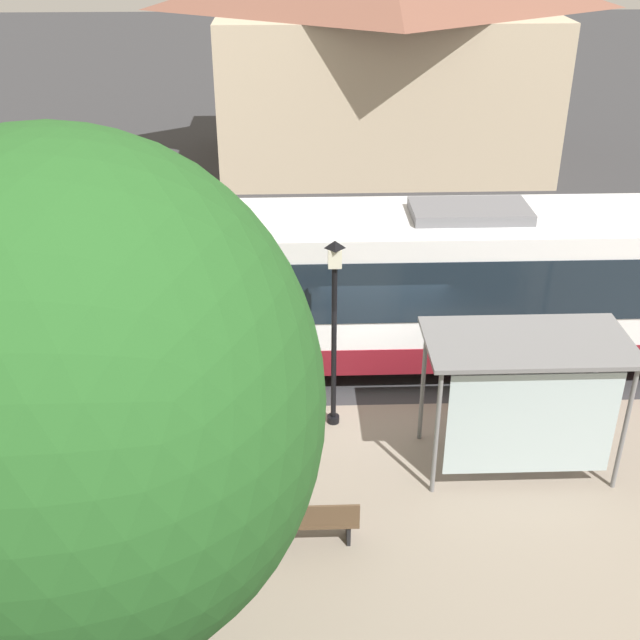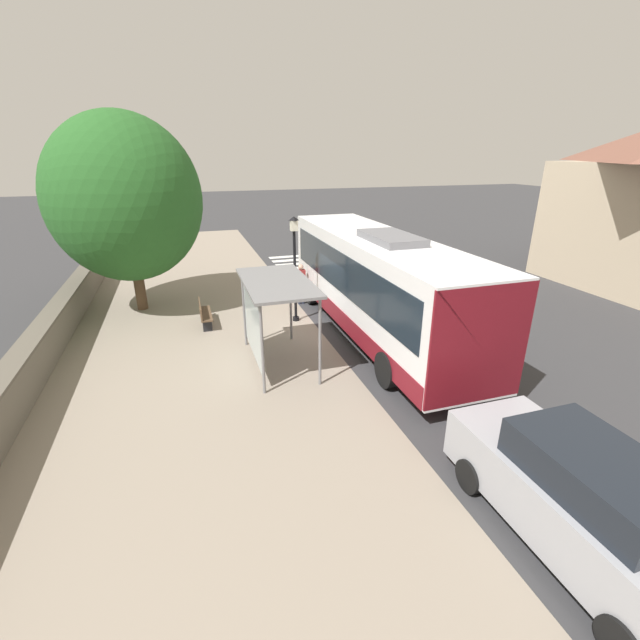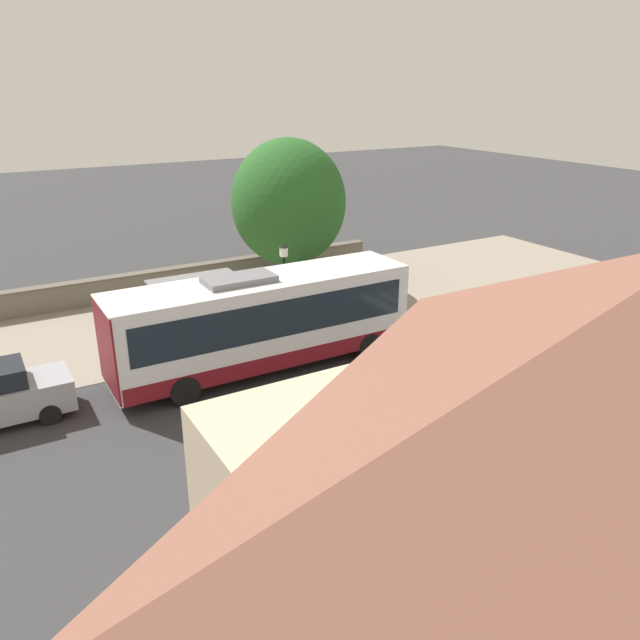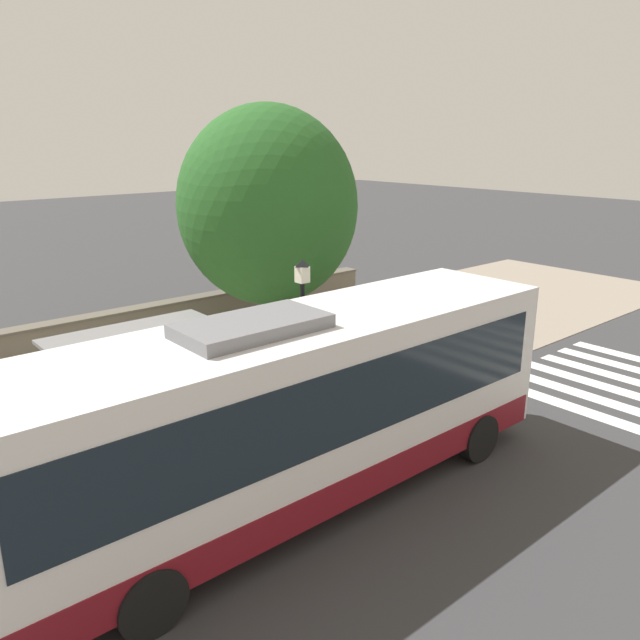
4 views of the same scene
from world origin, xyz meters
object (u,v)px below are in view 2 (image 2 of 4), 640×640
object	(u,v)px
pedestrian	(301,281)
shade_tree	(126,199)
bus	(377,283)
street_lamp_near	(295,261)
bench	(204,313)
bus_shelter	(271,296)
parked_car_behind_bus	(584,501)

from	to	relation	value
pedestrian	shade_tree	xyz separation A→B (m)	(-6.31, 1.33, 3.32)
bus	street_lamp_near	world-z (taller)	street_lamp_near
pedestrian	bench	size ratio (longest dim) A/B	1.05
pedestrian	shade_tree	size ratio (longest dim) A/B	0.23
bus	bus_shelter	size ratio (longest dim) A/B	3.12
bus	bus_shelter	distance (m)	4.00
bus	shade_tree	distance (m)	9.78
street_lamp_near	parked_car_behind_bus	bearing A→B (deg)	-80.87
bus	bench	size ratio (longest dim) A/B	6.73
parked_car_behind_bus	bus	bearing A→B (deg)	86.48
bus_shelter	shade_tree	xyz separation A→B (m)	(-4.07, 6.37, 2.16)
bench	shade_tree	size ratio (longest dim) A/B	0.22
street_lamp_near	shade_tree	world-z (taller)	shade_tree
street_lamp_near	parked_car_behind_bus	world-z (taller)	street_lamp_near
bus_shelter	shade_tree	distance (m)	7.86
bus_shelter	bus	bearing A→B (deg)	16.65
bus	parked_car_behind_bus	world-z (taller)	bus
pedestrian	street_lamp_near	distance (m)	2.36
bus	parked_car_behind_bus	distance (m)	8.94
street_lamp_near	bus	bearing A→B (deg)	-41.95
street_lamp_near	parked_car_behind_bus	size ratio (longest dim) A/B	0.82
bus_shelter	pedestrian	distance (m)	5.63
bench	street_lamp_near	bearing A→B (deg)	-9.82
bench	parked_car_behind_bus	bearing A→B (deg)	-66.30
bench	parked_car_behind_bus	distance (m)	12.58
bus	pedestrian	distance (m)	4.30
parked_car_behind_bus	bus_shelter	bearing A→B (deg)	112.98
bench	parked_car_behind_bus	world-z (taller)	parked_car_behind_bus
bus	parked_car_behind_bus	xyz separation A→B (m)	(-0.55, -8.87, -0.96)
pedestrian	shade_tree	world-z (taller)	shade_tree
shade_tree	bus	bearing A→B (deg)	-33.50
bus_shelter	bench	distance (m)	4.51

